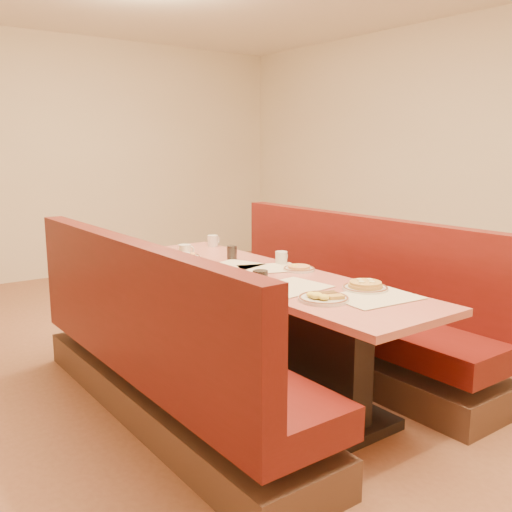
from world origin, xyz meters
TOP-DOWN VIEW (x-y plane):
  - ground at (0.00, 0.00)m, footprint 8.00×8.00m
  - room_envelope at (0.00, 0.00)m, footprint 6.04×8.04m
  - diner_table at (0.00, 0.00)m, footprint 0.70×2.50m
  - booth_left at (-0.73, 0.00)m, footprint 0.55×2.50m
  - booth_right at (0.73, 0.00)m, footprint 0.55×2.50m
  - placemat_near_left at (-0.12, -0.40)m, footprint 0.47×0.37m
  - placemat_near_right at (0.12, -0.82)m, footprint 0.47×0.37m
  - placemat_far_left at (-0.05, 0.28)m, footprint 0.46×0.40m
  - placemat_far_right at (0.12, 0.08)m, footprint 0.45×0.40m
  - pancake_plate at (0.20, -0.68)m, footprint 0.25×0.25m
  - eggs_plate at (-0.14, -0.70)m, footprint 0.26×0.26m
  - extra_plate_mid at (0.24, -0.07)m, footprint 0.20×0.20m
  - extra_plate_far at (-0.16, 0.71)m, footprint 0.23×0.23m
  - coffee_mug_a at (0.28, 0.16)m, footprint 0.11×0.08m
  - coffee_mug_b at (-0.25, 0.54)m, footprint 0.10×0.07m
  - coffee_mug_c at (0.28, 1.02)m, footprint 0.12×0.08m
  - coffee_mug_d at (-0.13, 0.74)m, footprint 0.13×0.09m
  - soda_tumbler_near at (-0.28, -0.35)m, footprint 0.08×0.08m
  - soda_tumbler_mid at (0.10, 0.49)m, footprint 0.07×0.07m

SIDE VIEW (x-z plane):
  - ground at x=0.00m, z-range 0.00..0.00m
  - booth_left at x=-0.73m, z-range -0.16..0.89m
  - booth_right at x=0.73m, z-range -0.16..0.89m
  - diner_table at x=0.00m, z-range 0.00..0.75m
  - placemat_near_left at x=-0.12m, z-range 0.75..0.76m
  - placemat_near_right at x=0.12m, z-range 0.75..0.76m
  - placemat_far_left at x=-0.05m, z-range 0.75..0.76m
  - placemat_far_right at x=0.12m, z-range 0.75..0.76m
  - extra_plate_mid at x=0.24m, z-range 0.74..0.78m
  - eggs_plate at x=-0.14m, z-range 0.74..0.79m
  - extra_plate_far at x=-0.16m, z-range 0.74..0.79m
  - pancake_plate at x=0.20m, z-range 0.74..0.80m
  - coffee_mug_b at x=-0.25m, z-range 0.75..0.83m
  - coffee_mug_a at x=0.28m, z-range 0.75..0.84m
  - coffee_mug_c at x=0.28m, z-range 0.75..0.84m
  - soda_tumbler_mid at x=0.10m, z-range 0.75..0.85m
  - coffee_mug_d at x=-0.13m, z-range 0.75..0.85m
  - soda_tumbler_near at x=-0.28m, z-range 0.75..0.87m
  - room_envelope at x=0.00m, z-range 0.52..3.34m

